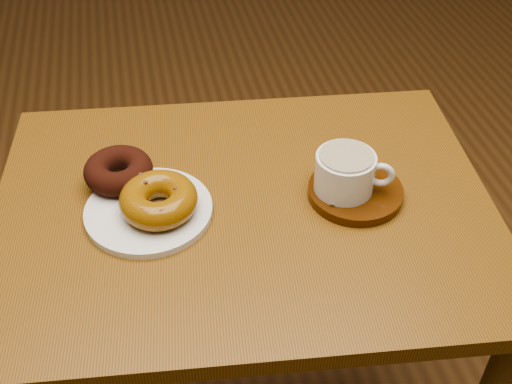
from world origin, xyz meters
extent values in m
plane|color=brown|center=(0.00, 0.00, 0.00)|extent=(6.00, 6.00, 0.00)
cube|color=brown|center=(0.20, -0.23, 0.74)|extent=(0.86, 0.68, 0.03)
cylinder|color=#4E3716|center=(-0.14, 0.06, 0.36)|extent=(0.04, 0.04, 0.72)
cylinder|color=#4E3716|center=(0.58, -0.01, 0.36)|extent=(0.04, 0.04, 0.72)
cylinder|color=silver|center=(0.04, -0.23, 0.76)|extent=(0.23, 0.23, 0.01)
torus|color=black|center=(0.00, -0.15, 0.79)|extent=(0.13, 0.13, 0.04)
torus|color=#86550E|center=(0.06, -0.24, 0.79)|extent=(0.17, 0.17, 0.05)
cube|color=#492918|center=(0.10, -0.24, 0.81)|extent=(0.01, 0.01, 0.00)
cube|color=#492918|center=(0.09, -0.22, 0.81)|extent=(0.01, 0.01, 0.00)
cube|color=#492918|center=(0.08, -0.20, 0.81)|extent=(0.01, 0.01, 0.00)
cube|color=#492918|center=(0.06, -0.20, 0.81)|extent=(0.01, 0.01, 0.00)
cube|color=#492918|center=(0.04, -0.21, 0.81)|extent=(0.01, 0.01, 0.00)
cube|color=#492918|center=(0.02, -0.23, 0.81)|extent=(0.01, 0.01, 0.00)
cube|color=#492918|center=(0.02, -0.25, 0.81)|extent=(0.01, 0.01, 0.00)
cube|color=#492918|center=(0.04, -0.27, 0.81)|extent=(0.01, 0.01, 0.00)
cube|color=#492918|center=(0.06, -0.28, 0.81)|extent=(0.01, 0.01, 0.00)
cube|color=#492918|center=(0.08, -0.27, 0.81)|extent=(0.01, 0.01, 0.00)
cube|color=#492918|center=(0.09, -0.26, 0.81)|extent=(0.01, 0.01, 0.00)
cylinder|color=#3E1E08|center=(0.38, -0.25, 0.76)|extent=(0.19, 0.19, 0.02)
cylinder|color=silver|center=(0.36, -0.25, 0.80)|extent=(0.10, 0.10, 0.06)
cylinder|color=brown|center=(0.36, -0.25, 0.83)|extent=(0.09, 0.09, 0.00)
torus|color=silver|center=(0.41, -0.27, 0.80)|extent=(0.05, 0.03, 0.04)
ellipsoid|color=silver|center=(0.36, -0.21, 0.77)|extent=(0.02, 0.03, 0.01)
cube|color=silver|center=(0.34, -0.25, 0.77)|extent=(0.04, 0.08, 0.00)
camera|label=1|loc=(0.06, -0.99, 1.45)|focal=45.00mm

